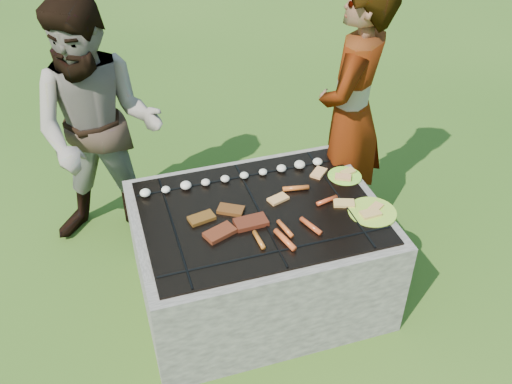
# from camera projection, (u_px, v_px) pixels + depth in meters

# --- Properties ---
(lawn) EXTENTS (60.00, 60.00, 0.00)m
(lawn) POSITION_uv_depth(u_px,v_px,m) (259.00, 292.00, 3.34)
(lawn) COLOR #204711
(lawn) RESTS_ON ground
(fire_pit) EXTENTS (1.30, 1.00, 0.62)m
(fire_pit) POSITION_uv_depth(u_px,v_px,m) (259.00, 257.00, 3.17)
(fire_pit) COLOR #A0998E
(fire_pit) RESTS_ON ground
(mushrooms) EXTENTS (1.06, 0.06, 0.04)m
(mushrooms) POSITION_uv_depth(u_px,v_px,m) (237.00, 176.00, 3.19)
(mushrooms) COLOR #EAE5C6
(mushrooms) RESTS_ON fire_pit
(pork_slabs) EXTENTS (0.39, 0.30, 0.02)m
(pork_slabs) POSITION_uv_depth(u_px,v_px,m) (230.00, 222.00, 2.88)
(pork_slabs) COLOR #9A5B1C
(pork_slabs) RESTS_ON fire_pit
(sausages) EXTENTS (0.52, 0.49, 0.03)m
(sausages) POSITION_uv_depth(u_px,v_px,m) (294.00, 220.00, 2.89)
(sausages) COLOR #DD4C24
(sausages) RESTS_ON fire_pit
(bread_on_grate) EXTENTS (0.44, 0.41, 0.01)m
(bread_on_grate) POSITION_uv_depth(u_px,v_px,m) (314.00, 191.00, 3.09)
(bread_on_grate) COLOR tan
(bread_on_grate) RESTS_ON fire_pit
(plate_far) EXTENTS (0.22, 0.22, 0.03)m
(plate_far) POSITION_uv_depth(u_px,v_px,m) (345.00, 176.00, 3.23)
(plate_far) COLOR #CFFF3C
(plate_far) RESTS_ON fire_pit
(plate_near) EXTENTS (0.29, 0.29, 0.03)m
(plate_near) POSITION_uv_depth(u_px,v_px,m) (372.00, 212.00, 2.96)
(plate_near) COLOR #B3D633
(plate_near) RESTS_ON fire_pit
(cook) EXTENTS (0.69, 0.70, 1.64)m
(cook) POSITION_uv_depth(u_px,v_px,m) (351.00, 116.00, 3.36)
(cook) COLOR #A09286
(cook) RESTS_ON ground
(bystander) EXTENTS (0.90, 0.79, 1.57)m
(bystander) POSITION_uv_depth(u_px,v_px,m) (99.00, 131.00, 3.28)
(bystander) COLOR #A39988
(bystander) RESTS_ON ground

